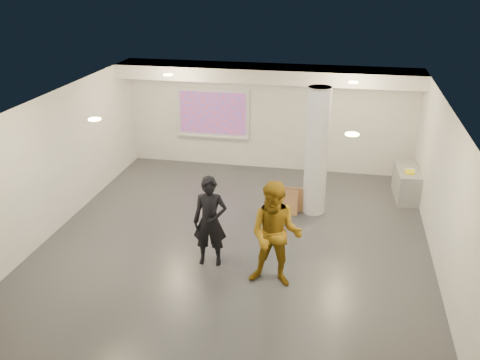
% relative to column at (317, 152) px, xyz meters
% --- Properties ---
extents(floor, '(8.00, 9.00, 0.01)m').
position_rel_column_xyz_m(floor, '(-1.50, -1.80, -1.50)').
color(floor, '#37393E').
rests_on(floor, ground).
extents(ceiling, '(8.00, 9.00, 0.01)m').
position_rel_column_xyz_m(ceiling, '(-1.50, -1.80, 1.50)').
color(ceiling, silver).
rests_on(ceiling, floor).
extents(wall_back, '(8.00, 0.01, 3.00)m').
position_rel_column_xyz_m(wall_back, '(-1.50, 2.70, 0.00)').
color(wall_back, silver).
rests_on(wall_back, floor).
extents(wall_front, '(8.00, 0.01, 3.00)m').
position_rel_column_xyz_m(wall_front, '(-1.50, -6.30, 0.00)').
color(wall_front, silver).
rests_on(wall_front, floor).
extents(wall_left, '(0.01, 9.00, 3.00)m').
position_rel_column_xyz_m(wall_left, '(-5.50, -1.80, 0.00)').
color(wall_left, silver).
rests_on(wall_left, floor).
extents(wall_right, '(0.01, 9.00, 3.00)m').
position_rel_column_xyz_m(wall_right, '(2.50, -1.80, 0.00)').
color(wall_right, silver).
rests_on(wall_right, floor).
extents(soffit_band, '(8.00, 1.10, 0.36)m').
position_rel_column_xyz_m(soffit_band, '(-1.50, 2.15, 1.32)').
color(soffit_band, silver).
rests_on(soffit_band, ceiling).
extents(downlight_nw, '(0.22, 0.22, 0.02)m').
position_rel_column_xyz_m(downlight_nw, '(-3.70, 0.70, 1.48)').
color(downlight_nw, '#F5EF7B').
rests_on(downlight_nw, ceiling).
extents(downlight_ne, '(0.22, 0.22, 0.02)m').
position_rel_column_xyz_m(downlight_ne, '(0.70, 0.70, 1.48)').
color(downlight_ne, '#F5EF7B').
rests_on(downlight_ne, ceiling).
extents(downlight_sw, '(0.22, 0.22, 0.02)m').
position_rel_column_xyz_m(downlight_sw, '(-3.70, -3.30, 1.48)').
color(downlight_sw, '#F5EF7B').
rests_on(downlight_sw, ceiling).
extents(downlight_se, '(0.22, 0.22, 0.02)m').
position_rel_column_xyz_m(downlight_se, '(0.70, -3.30, 1.48)').
color(downlight_se, '#F5EF7B').
rests_on(downlight_se, ceiling).
extents(column, '(0.52, 0.52, 3.00)m').
position_rel_column_xyz_m(column, '(0.00, 0.00, 0.00)').
color(column, silver).
rests_on(column, floor).
extents(projection_screen, '(2.10, 0.13, 1.42)m').
position_rel_column_xyz_m(projection_screen, '(-3.10, 2.65, 0.03)').
color(projection_screen, white).
rests_on(projection_screen, wall_back).
extents(credenza, '(0.62, 1.33, 0.76)m').
position_rel_column_xyz_m(credenza, '(2.22, 1.28, -1.12)').
color(credenza, gray).
rests_on(credenza, floor).
extents(papers_stack, '(0.30, 0.35, 0.02)m').
position_rel_column_xyz_m(papers_stack, '(2.27, 1.15, -0.73)').
color(papers_stack, white).
rests_on(papers_stack, credenza).
extents(postit_pad, '(0.24, 0.32, 0.03)m').
position_rel_column_xyz_m(postit_pad, '(2.23, 1.05, -0.72)').
color(postit_pad, '#FFED13').
rests_on(postit_pad, credenza).
extents(cardboard_back, '(0.54, 0.10, 0.59)m').
position_rel_column_xyz_m(cardboard_back, '(-0.51, -0.06, -1.20)').
color(cardboard_back, '#95673F').
rests_on(cardboard_back, floor).
extents(cardboard_front, '(0.55, 0.22, 0.59)m').
position_rel_column_xyz_m(cardboard_front, '(-0.63, -0.25, -1.20)').
color(cardboard_front, '#95673F').
rests_on(cardboard_front, floor).
extents(woman, '(0.70, 0.49, 1.81)m').
position_rel_column_xyz_m(woman, '(-1.82, -2.74, -0.60)').
color(woman, black).
rests_on(woman, floor).
extents(man, '(1.01, 0.81, 2.01)m').
position_rel_column_xyz_m(man, '(-0.49, -3.22, -0.50)').
color(man, '#936813').
rests_on(man, floor).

